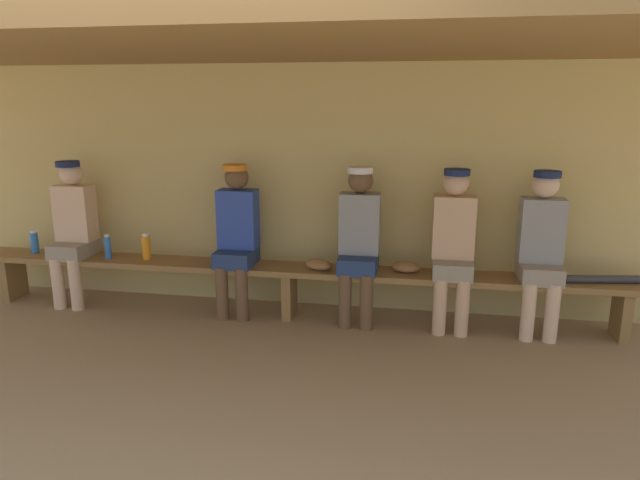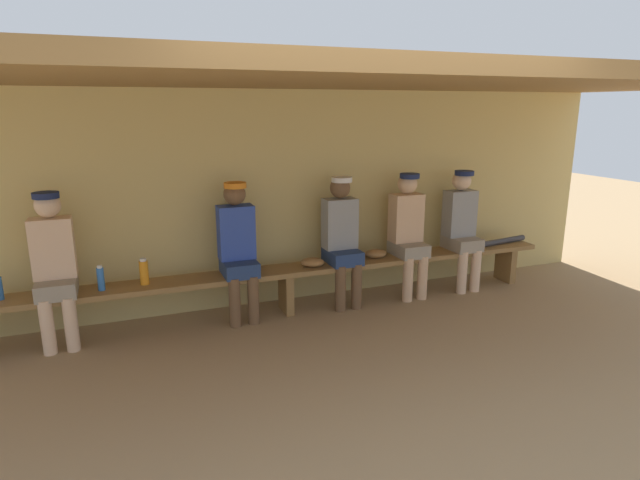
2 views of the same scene
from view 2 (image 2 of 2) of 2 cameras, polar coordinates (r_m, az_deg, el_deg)
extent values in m
plane|color=#9E7F59|center=(4.13, 3.14, -15.23)|extent=(24.00, 24.00, 0.00)
cube|color=tan|center=(5.56, -5.25, 4.53)|extent=(8.00, 0.20, 2.20)
cube|color=olive|center=(4.25, -0.50, 17.33)|extent=(8.00, 2.80, 0.12)
cube|color=olive|center=(5.29, -3.73, -3.34)|extent=(6.00, 0.36, 0.05)
cube|color=olive|center=(5.37, -3.69, -5.68)|extent=(0.08, 0.29, 0.41)
cube|color=olive|center=(6.68, 19.41, -2.46)|extent=(0.08, 0.29, 0.41)
cube|color=navy|center=(5.13, -8.72, -2.94)|extent=(0.32, 0.40, 0.14)
cylinder|color=brown|center=(5.06, -9.20, -6.68)|extent=(0.11, 0.11, 0.48)
cylinder|color=brown|center=(5.10, -7.21, -6.45)|extent=(0.11, 0.11, 0.48)
cube|color=#2D47A5|center=(5.12, -9.06, 0.84)|extent=(0.34, 0.20, 0.52)
sphere|color=brown|center=(5.05, -9.22, 4.93)|extent=(0.21, 0.21, 0.21)
cylinder|color=orange|center=(5.00, -9.17, 5.88)|extent=(0.21, 0.21, 0.05)
cube|color=gray|center=(6.18, 15.09, -0.32)|extent=(0.32, 0.40, 0.14)
cylinder|color=beige|center=(6.08, 15.11, -3.40)|extent=(0.11, 0.11, 0.48)
cylinder|color=beige|center=(6.19, 16.46, -3.19)|extent=(0.11, 0.11, 0.48)
cube|color=gray|center=(6.17, 14.85, 2.82)|extent=(0.34, 0.20, 0.52)
sphere|color=beige|center=(6.11, 15.07, 6.22)|extent=(0.21, 0.21, 0.21)
cylinder|color=#19234C|center=(6.07, 15.34, 7.00)|extent=(0.21, 0.21, 0.05)
cube|color=navy|center=(5.45, 2.45, -1.75)|extent=(0.32, 0.40, 0.14)
cylinder|color=brown|center=(5.37, 2.22, -5.26)|extent=(0.11, 0.11, 0.48)
cylinder|color=brown|center=(5.44, 3.97, -5.02)|extent=(0.11, 0.11, 0.48)
cube|color=gray|center=(5.44, 2.15, 1.81)|extent=(0.34, 0.20, 0.52)
sphere|color=brown|center=(5.38, 2.18, 5.66)|extent=(0.21, 0.21, 0.21)
cylinder|color=white|center=(5.33, 2.36, 6.56)|extent=(0.21, 0.21, 0.05)
cube|color=gray|center=(5.06, -26.57, -4.59)|extent=(0.32, 0.40, 0.14)
cylinder|color=beige|center=(5.01, -27.38, -8.38)|extent=(0.11, 0.11, 0.48)
cylinder|color=beige|center=(4.99, -25.31, -8.23)|extent=(0.11, 0.11, 0.48)
cube|color=beige|center=(5.05, -26.91, -0.75)|extent=(0.34, 0.20, 0.52)
sphere|color=beige|center=(4.97, -27.39, 3.37)|extent=(0.21, 0.21, 0.21)
cylinder|color=#19234C|center=(4.92, -27.55, 4.32)|extent=(0.21, 0.21, 0.05)
cube|color=gray|center=(5.80, 9.55, -0.96)|extent=(0.32, 0.40, 0.14)
cylinder|color=#DBAD84|center=(5.71, 9.47, -4.24)|extent=(0.11, 0.11, 0.48)
cylinder|color=#DBAD84|center=(5.80, 11.00, -4.02)|extent=(0.11, 0.11, 0.48)
cube|color=#DBAD84|center=(5.79, 9.28, 2.39)|extent=(0.34, 0.20, 0.52)
sphere|color=#DBAD84|center=(5.73, 9.43, 6.01)|extent=(0.21, 0.21, 0.21)
cylinder|color=#19234C|center=(5.69, 9.67, 6.85)|extent=(0.21, 0.21, 0.05)
cylinder|color=blue|center=(5.01, -22.61, -3.93)|extent=(0.06, 0.06, 0.20)
cylinder|color=white|center=(4.98, -22.74, -2.68)|extent=(0.04, 0.04, 0.02)
cylinder|color=orange|center=(5.04, -18.49, -3.37)|extent=(0.08, 0.08, 0.22)
cylinder|color=white|center=(5.01, -18.60, -2.05)|extent=(0.06, 0.06, 0.02)
ellipsoid|color=olive|center=(5.32, -0.82, -2.43)|extent=(0.29, 0.25, 0.09)
ellipsoid|color=olive|center=(5.66, 6.03, -1.48)|extent=(0.27, 0.21, 0.09)
cylinder|color=#333338|center=(6.55, 18.98, -0.14)|extent=(0.75, 0.18, 0.07)
camera|label=1|loc=(2.63, 66.12, 2.67)|focal=32.13mm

